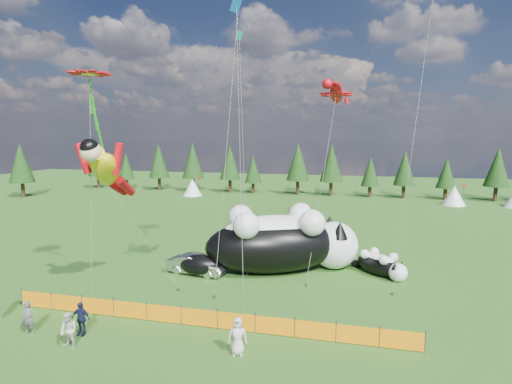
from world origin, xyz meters
TOP-DOWN VIEW (x-y plane):
  - ground at (0.00, 0.00)m, footprint 160.00×160.00m
  - safety_fence at (0.00, -3.00)m, footprint 22.06×0.06m
  - tree_line at (0.00, 45.00)m, footprint 90.00×4.00m
  - festival_tents at (11.00, 40.00)m, footprint 50.00×3.20m
  - cat_large at (2.68, 6.54)m, footprint 12.63×8.18m
  - cat_small at (9.73, 7.28)m, footprint 3.89×3.72m
  - car at (-3.13, 4.51)m, footprint 4.42×2.06m
  - spectator_a at (-8.02, -5.72)m, footprint 0.71×0.54m
  - spectator_b at (-5.16, -6.39)m, footprint 0.93×0.65m
  - spectator_c at (-5.44, -5.15)m, footprint 1.01×0.53m
  - spectator_e at (2.67, -5.08)m, footprint 0.97×0.75m
  - superhero_kite at (-6.86, -0.18)m, footprint 6.90×6.31m
  - gecko_kite at (6.03, 14.47)m, footprint 2.95×13.52m
  - flower_kite at (-8.28, 0.65)m, footprint 2.85×3.99m
  - diamond_kite_a at (-0.55, 6.61)m, footprint 0.74×6.89m
  - diamond_kite_c at (1.44, -0.58)m, footprint 1.25×2.57m
  - diamond_kite_d at (-1.59, 10.86)m, footprint 2.60×6.82m

SIDE VIEW (x-z plane):
  - ground at x=0.00m, z-range 0.00..0.00m
  - safety_fence at x=0.00m, z-range -0.05..1.05m
  - car at x=-3.13m, z-range 0.00..1.40m
  - cat_small at x=9.73m, z-range -0.04..1.69m
  - spectator_c at x=-5.44m, z-range 0.00..1.71m
  - spectator_a at x=-8.02m, z-range 0.00..1.72m
  - spectator_b at x=-5.16m, z-range 0.00..1.74m
  - spectator_e at x=2.67m, z-range 0.00..1.76m
  - festival_tents at x=11.00m, z-range 0.00..2.80m
  - cat_large at x=2.68m, z-range -0.12..4.67m
  - tree_line at x=0.00m, z-range 0.00..8.00m
  - superhero_kite at x=-6.86m, z-range 2.62..13.05m
  - flower_kite at x=-8.28m, z-range 6.56..20.41m
  - gecko_kite at x=6.03m, z-range 4.98..22.06m
  - diamond_kite_c at x=1.44m, z-range 7.26..24.73m
  - diamond_kite_d at x=-1.59m, z-range 7.28..26.40m
  - diamond_kite_a at x=-0.55m, z-range 7.76..28.24m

